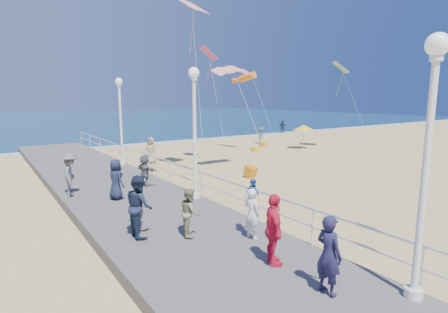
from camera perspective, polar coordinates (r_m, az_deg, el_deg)
ground at (r=18.03m, az=10.25°, el=-5.13°), size 160.00×160.00×0.00m
ocean at (r=78.36m, az=-25.86°, el=5.30°), size 160.00×90.00×0.05m
surf_line at (r=35.31m, az=-14.01°, el=1.96°), size 160.00×1.20×0.04m
boardwalk at (r=13.89m, az=-12.43°, el=-8.81°), size 5.00×44.00×0.40m
railing at (r=14.67m, az=-3.70°, el=-3.36°), size 0.05×42.00×0.55m
lamp_post_near at (r=7.85m, az=30.35°, el=1.94°), size 0.44×0.44×5.32m
lamp_post_mid at (r=14.17m, az=-4.85°, el=6.03°), size 0.44×0.44×5.32m
lamp_post_far at (r=22.41m, az=-16.57°, el=6.96°), size 0.44×0.44×5.32m
woman_holding_toddler at (r=10.43m, az=4.59°, el=-9.27°), size 0.41×0.58×1.52m
toddler_held at (r=10.47m, az=4.74°, el=-6.03°), size 0.39×0.48×0.93m
spectator_0 at (r=7.93m, az=16.73°, el=-15.10°), size 0.44×0.65×1.73m
spectator_1 at (r=10.66m, az=-5.55°, el=-9.05°), size 0.82×0.88×1.46m
spectator_2 at (r=16.13m, az=-23.80°, el=-2.68°), size 1.01×1.35×1.87m
spectator_3 at (r=8.88m, az=8.11°, el=-11.76°), size 0.88×1.15×1.82m
spectator_4 at (r=14.96m, az=-17.24°, el=-3.60°), size 0.71×0.91×1.66m
spectator_5 at (r=16.85m, az=-12.79°, el=-2.22°), size 0.75×1.46×1.51m
spectator_6 at (r=11.35m, az=-13.81°, el=-7.43°), size 0.70×0.75×1.72m
spectator_7 at (r=10.83m, az=-13.69°, el=-7.84°), size 0.79×0.97×1.87m
beach_walker_a at (r=35.21m, az=6.03°, el=3.46°), size 1.22×1.02×1.63m
beach_walker_b at (r=45.60m, az=9.55°, el=4.77°), size 0.95×0.98×1.65m
beach_walker_c at (r=24.61m, az=-11.86°, el=0.94°), size 1.04×1.06×1.85m
box_kite at (r=20.09m, az=4.34°, el=-2.61°), size 0.63×0.77×0.74m
beach_umbrella at (r=31.96m, az=12.89°, el=4.62°), size 1.90×1.90×2.14m
beach_chair_left at (r=29.78m, az=5.12°, el=1.17°), size 0.55×0.55×0.40m
beach_chair_right at (r=32.96m, az=6.45°, el=1.95°), size 0.55×0.55×0.40m
kite_parafoil at (r=21.34m, az=1.73°, el=14.11°), size 2.85×0.94×0.65m
kite_windsock at (r=29.52m, az=3.84°, el=12.81°), size 1.01×2.68×1.08m
kite_diamond_pink at (r=24.19m, az=-2.54°, el=16.47°), size 1.32×1.53×0.86m
kite_diamond_multi at (r=32.19m, az=18.50°, el=13.63°), size 1.97×1.99×0.95m
kite_diamond_redwhite at (r=20.90m, az=-5.33°, el=23.36°), size 1.98×1.85×0.83m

